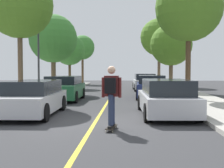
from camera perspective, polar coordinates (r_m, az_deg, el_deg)
ground at (r=9.65m, az=-3.49°, el=-7.71°), size 80.00×80.00×0.00m
center_line at (r=13.59m, az=-1.60°, el=-4.66°), size 0.12×39.20×0.01m
parked_car_left_nearest at (r=11.85m, az=-14.86°, el=-2.58°), size 1.93×4.39×1.34m
parked_car_left_near at (r=17.18m, az=-9.22°, el=-0.83°), size 1.98×4.04×1.40m
parked_car_right_nearest at (r=11.55m, az=10.31°, el=-2.60°), size 2.02×4.59×1.38m
parked_car_right_near at (r=18.55m, az=7.50°, el=-0.56°), size 1.98×4.41×1.42m
parked_car_right_far at (r=25.53m, az=6.26°, el=0.33°), size 1.97×4.37×1.43m
street_tree_left_nearest at (r=16.45m, az=-17.35°, el=14.29°), size 3.44×3.44×6.68m
street_tree_left_near at (r=22.83m, az=-11.24°, el=8.51°), size 3.60×3.60×5.75m
street_tree_left_far at (r=28.92m, az=-8.16°, el=6.50°), size 2.97×2.97×5.03m
street_tree_left_farthest at (r=37.12m, az=-5.70°, el=6.98°), size 3.00×3.00×5.90m
street_tree_right_nearest at (r=17.47m, az=14.53°, el=13.89°), size 3.71×3.71×6.90m
street_tree_right_near at (r=23.61m, az=11.30°, el=7.37°), size 3.24×3.24×5.18m
street_tree_right_far at (r=32.35m, az=9.05°, el=8.85°), size 4.00×4.00×7.10m
fire_hydrant at (r=15.71m, az=13.87°, el=-1.97°), size 0.20×0.20×0.70m
streetlamp at (r=18.58m, az=-13.96°, el=6.55°), size 0.36×0.24×4.97m
skateboard at (r=8.69m, az=-0.10°, el=-8.29°), size 0.32×0.86×0.10m
skateboarder at (r=8.52m, az=-0.14°, el=-1.58°), size 0.59×0.71×1.76m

